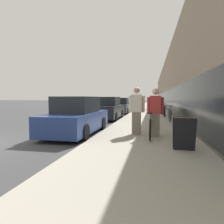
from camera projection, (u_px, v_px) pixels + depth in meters
sidewalk_slab at (150, 109)px, 25.78m from camera, size 3.73×70.00×0.10m
storefront_facade at (195, 86)px, 31.99m from camera, size 10.01×70.00×6.85m
tandem_bicycle at (150, 125)px, 7.66m from camera, size 0.52×2.90×0.92m
person_rider at (155, 113)px, 7.22m from camera, size 0.60×0.23×1.76m
person_bystander at (137, 111)px, 7.72m from camera, size 0.62×0.24×1.82m
bike_rack_hoop at (170, 113)px, 11.57m from camera, size 0.05×0.60×0.84m
cruiser_bike_nearest at (170, 114)px, 12.76m from camera, size 0.52×1.70×0.92m
cruiser_bike_middle at (164, 112)px, 15.06m from camera, size 0.52×1.72×0.86m
cruiser_bike_farthest at (163, 110)px, 17.04m from camera, size 0.52×1.84×0.90m
sandwich_board_sign at (184, 133)px, 5.47m from camera, size 0.56×0.56×0.90m
parked_sedan_curbside at (77, 117)px, 8.45m from camera, size 1.76×4.29×1.58m
vintage_roadster_curbside at (107, 109)px, 14.22m from camera, size 1.88×4.17×1.59m
parked_sedan_far at (120, 106)px, 19.76m from camera, size 1.97×4.07×1.52m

